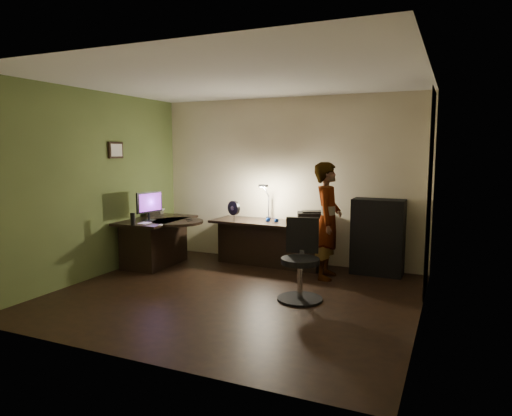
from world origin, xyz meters
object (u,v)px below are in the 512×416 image
at_px(monitor, 149,210).
at_px(person, 327,221).
at_px(cabinet, 378,237).
at_px(office_chair, 300,261).
at_px(desk_right, 269,243).
at_px(desk_left, 157,242).

xyz_separation_m(monitor, person, (2.70, 0.59, -0.08)).
height_order(cabinet, office_chair, cabinet).
height_order(desk_right, person, person).
distance_m(desk_left, cabinet, 3.46).
bearing_deg(desk_left, person, 5.93).
bearing_deg(desk_right, monitor, -148.34).
distance_m(cabinet, office_chair, 1.76).
xyz_separation_m(desk_left, monitor, (0.01, -0.21, 0.54)).
height_order(desk_left, desk_right, desk_left).
distance_m(desk_right, monitor, 1.98).
height_order(cabinet, monitor, cabinet).
bearing_deg(desk_left, monitor, -89.58).
relative_size(desk_left, office_chair, 1.30).
relative_size(desk_left, desk_right, 0.68).
distance_m(desk_left, monitor, 0.58).
bearing_deg(desk_left, office_chair, -17.54).
bearing_deg(desk_left, desk_right, 21.18).
height_order(desk_right, office_chair, office_chair).
xyz_separation_m(desk_right, monitor, (-1.66, -0.92, 0.56)).
bearing_deg(desk_right, office_chair, -52.92).
height_order(office_chair, person, person).
bearing_deg(office_chair, desk_left, 152.06).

